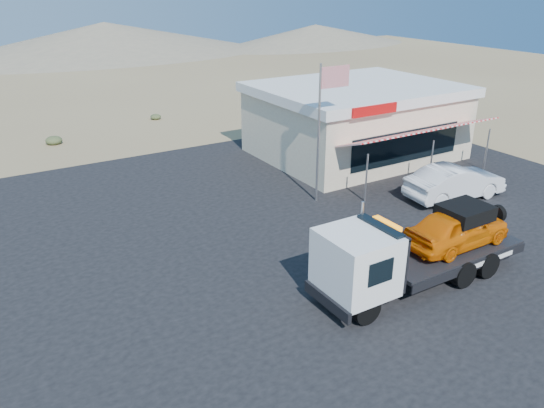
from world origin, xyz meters
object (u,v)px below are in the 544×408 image
at_px(white_sedan, 455,182).
at_px(jerky_store, 355,120).
at_px(flagpole, 323,118).
at_px(tow_truck, 419,246).

distance_m(white_sedan, jerky_store, 7.58).
bearing_deg(flagpole, jerky_store, 38.79).
xyz_separation_m(white_sedan, flagpole, (-5.23, 3.00, 2.98)).
relative_size(tow_truck, flagpole, 1.26).
height_order(tow_truck, flagpole, flagpole).
bearing_deg(jerky_store, tow_truck, -121.10).
distance_m(tow_truck, white_sedan, 8.09).
bearing_deg(tow_truck, jerky_store, 58.90).
bearing_deg(white_sedan, tow_truck, 128.67).
height_order(white_sedan, flagpole, flagpole).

